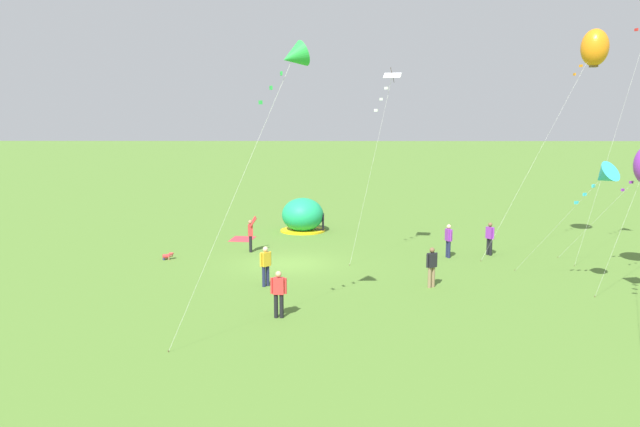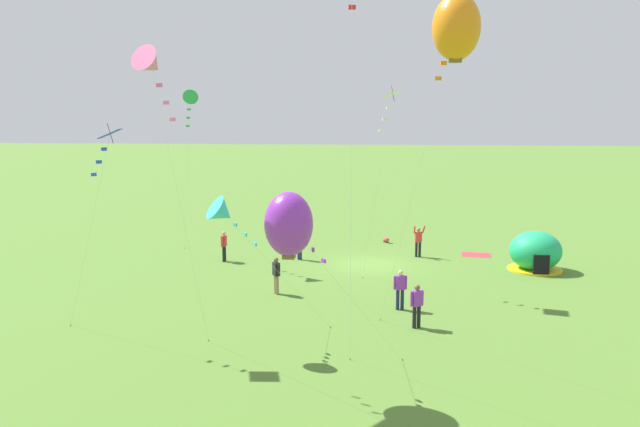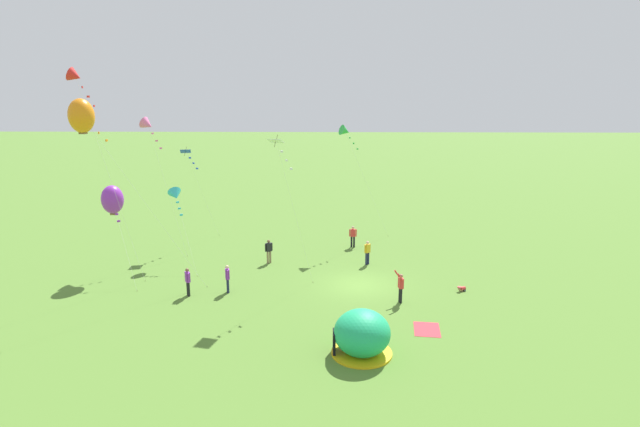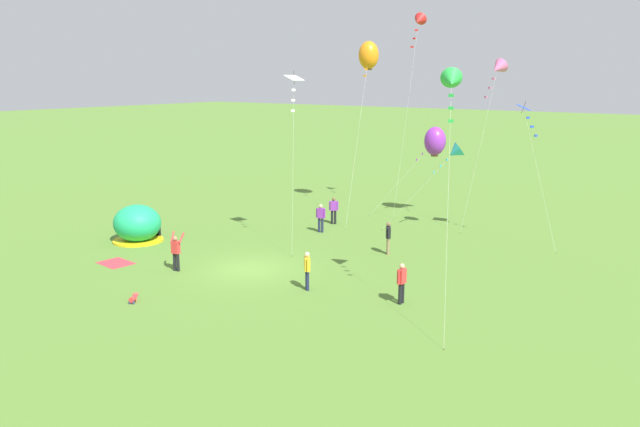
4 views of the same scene
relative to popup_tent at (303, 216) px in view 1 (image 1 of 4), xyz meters
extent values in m
plane|color=#517A2D|center=(8.72, -0.34, -1.00)|extent=(300.00, 300.00, 0.00)
ellipsoid|color=#1EAD6B|center=(0.00, -0.01, 0.05)|extent=(2.70, 2.60, 2.10)
cylinder|color=yellow|center=(0.00, -0.01, -0.95)|extent=(2.81, 2.81, 0.10)
cube|color=black|center=(-0.02, 1.27, -0.45)|extent=(0.80, 0.13, 1.10)
cube|color=#CC333D|center=(2.57, -3.47, -0.99)|extent=(1.84, 1.49, 0.01)
cylinder|color=red|center=(7.90, -6.60, -0.83)|extent=(0.33, 0.38, 0.22)
sphere|color=#9E7051|center=(7.79, -6.37, -0.80)|extent=(0.19, 0.19, 0.19)
cylinder|color=#D83F3F|center=(7.79, -6.37, -0.71)|extent=(0.24, 0.24, 0.06)
cylinder|color=#9E7051|center=(7.76, -6.53, -0.91)|extent=(0.07, 0.07, 0.17)
cylinder|color=#9E7051|center=(7.94, -6.45, -0.91)|extent=(0.07, 0.07, 0.17)
cylinder|color=navy|center=(7.87, -6.74, -0.93)|extent=(0.09, 0.09, 0.13)
cylinder|color=navy|center=(8.02, -6.68, -0.93)|extent=(0.09, 0.09, 0.13)
cylinder|color=black|center=(6.78, 10.00, -0.56)|extent=(0.15, 0.15, 0.88)
cylinder|color=black|center=(6.61, 9.90, -0.56)|extent=(0.15, 0.15, 0.88)
cube|color=purple|center=(6.69, 9.95, 0.18)|extent=(0.45, 0.40, 0.60)
sphere|color=brown|center=(6.69, 9.95, 0.61)|extent=(0.22, 0.22, 0.22)
cylinder|color=purple|center=(6.91, 10.08, 0.18)|extent=(0.09, 0.09, 0.58)
cylinder|color=purple|center=(6.48, 9.83, 0.18)|extent=(0.09, 0.09, 0.58)
cylinder|color=#1E2347|center=(7.38, 7.73, -0.56)|extent=(0.15, 0.15, 0.88)
cylinder|color=#1E2347|center=(7.19, 7.68, -0.56)|extent=(0.15, 0.15, 0.88)
cube|color=purple|center=(7.28, 7.70, 0.18)|extent=(0.43, 0.33, 0.60)
sphere|color=beige|center=(7.28, 7.70, 0.61)|extent=(0.22, 0.22, 0.22)
cylinder|color=purple|center=(7.53, 7.77, 0.18)|extent=(0.09, 0.09, 0.58)
cylinder|color=purple|center=(7.04, 7.64, 0.18)|extent=(0.09, 0.09, 0.58)
cylinder|color=black|center=(16.96, -0.31, -0.56)|extent=(0.15, 0.15, 0.88)
cylinder|color=black|center=(16.97, -0.11, -0.56)|extent=(0.15, 0.15, 0.88)
cube|color=red|center=(16.97, -0.21, 0.18)|extent=(0.26, 0.39, 0.60)
sphere|color=tan|center=(16.97, -0.21, 0.61)|extent=(0.22, 0.22, 0.22)
cylinder|color=red|center=(16.96, -0.46, 0.18)|extent=(0.09, 0.09, 0.58)
cylinder|color=red|center=(16.98, 0.04, 0.18)|extent=(0.09, 0.09, 0.58)
cylinder|color=#1E2347|center=(12.72, -1.01, -0.56)|extent=(0.15, 0.15, 0.88)
cylinder|color=#1E2347|center=(12.86, -1.16, -0.56)|extent=(0.15, 0.15, 0.88)
cube|color=gold|center=(12.79, -1.09, 0.18)|extent=(0.43, 0.44, 0.60)
sphere|color=beige|center=(12.79, -1.09, 0.61)|extent=(0.22, 0.22, 0.22)
cylinder|color=gold|center=(12.62, -0.90, 0.18)|extent=(0.09, 0.09, 0.58)
cylinder|color=gold|center=(12.96, -1.27, 0.18)|extent=(0.09, 0.09, 0.58)
cylinder|color=#8C7251|center=(12.95, 5.84, -0.56)|extent=(0.15, 0.15, 0.88)
cylinder|color=#8C7251|center=(12.84, 6.00, -0.56)|extent=(0.15, 0.15, 0.88)
cube|color=black|center=(12.90, 5.92, 0.18)|extent=(0.41, 0.45, 0.60)
sphere|color=brown|center=(12.90, 5.92, 0.61)|extent=(0.22, 0.22, 0.22)
cylinder|color=black|center=(13.03, 5.71, 0.18)|extent=(0.09, 0.09, 0.58)
cylinder|color=black|center=(12.76, 6.13, 0.18)|extent=(0.09, 0.09, 0.58)
cylinder|color=black|center=(5.94, -2.57, -0.56)|extent=(0.15, 0.15, 0.88)
cylinder|color=black|center=(6.13, -2.53, -0.56)|extent=(0.15, 0.15, 0.88)
cube|color=red|center=(6.03, -2.55, 0.18)|extent=(0.42, 0.31, 0.60)
sphere|color=#9E7051|center=(6.03, -2.55, 0.61)|extent=(0.22, 0.22, 0.22)
cylinder|color=red|center=(5.75, -2.45, 0.65)|extent=(0.21, 0.39, 0.50)
cylinder|color=red|center=(6.27, -2.36, 0.65)|extent=(0.10, 0.38, 0.50)
cylinder|color=silver|center=(8.98, 15.00, 5.39)|extent=(0.15, 3.10, 12.78)
cylinder|color=brown|center=(9.05, 13.46, -0.97)|extent=(0.03, 0.03, 0.06)
cube|color=red|center=(8.95, 15.62, 10.06)|extent=(0.21, 0.10, 0.12)
cylinder|color=silver|center=(7.07, 12.09, 4.29)|extent=(2.04, 5.81, 10.57)
cylinder|color=brown|center=(8.09, 9.19, -0.97)|extent=(0.03, 0.03, 0.06)
ellipsoid|color=orange|center=(6.05, 14.99, 9.57)|extent=(1.36, 1.36, 1.85)
cube|color=brown|center=(6.05, 14.99, 8.72)|extent=(0.34, 0.34, 0.24)
cube|color=orange|center=(6.20, 14.59, 9.08)|extent=(0.20, 0.17, 0.12)
cube|color=orange|center=(6.31, 14.25, 8.65)|extent=(0.21, 0.12, 0.12)
cube|color=orange|center=(6.43, 13.91, 8.23)|extent=(0.20, 0.07, 0.12)
cylinder|color=silver|center=(8.38, 3.64, 3.56)|extent=(1.36, 2.05, 9.11)
cylinder|color=brown|center=(9.06, 2.62, -0.97)|extent=(0.03, 0.03, 0.06)
cube|color=white|center=(7.71, 4.66, 8.11)|extent=(0.94, 0.96, 0.29)
cylinder|color=#332314|center=(7.71, 4.66, 8.12)|extent=(0.16, 0.23, 0.72)
cube|color=white|center=(7.91, 4.36, 7.49)|extent=(0.19, 0.17, 0.12)
cube|color=white|center=(8.08, 4.10, 6.96)|extent=(0.21, 0.14, 0.12)
cube|color=white|center=(8.24, 3.85, 6.44)|extent=(0.19, 0.17, 0.12)
cylinder|color=brown|center=(14.28, 12.23, -0.97)|extent=(0.03, 0.03, 0.06)
cylinder|color=silver|center=(19.39, -1.45, 3.51)|extent=(1.84, 3.82, 9.01)
cylinder|color=brown|center=(20.31, -3.36, -0.97)|extent=(0.03, 0.03, 0.06)
cone|color=green|center=(18.48, 0.45, 8.01)|extent=(1.16, 1.21, 1.02)
cube|color=green|center=(18.66, 0.08, 7.48)|extent=(0.21, 0.09, 0.12)
cube|color=green|center=(18.81, -0.24, 7.03)|extent=(0.21, 0.11, 0.12)
cube|color=green|center=(18.96, -0.55, 6.58)|extent=(0.21, 0.14, 0.12)
cylinder|color=silver|center=(9.01, 14.58, 1.51)|extent=(3.43, 2.57, 5.02)
cylinder|color=brown|center=(7.30, 13.30, -0.97)|extent=(0.03, 0.03, 0.06)
cube|color=purple|center=(10.37, 15.60, 3.57)|extent=(0.17, 0.19, 0.12)
cube|color=purple|center=(10.08, 15.38, 3.18)|extent=(0.12, 0.21, 0.12)
cube|color=purple|center=(9.78, 15.16, 2.80)|extent=(0.16, 0.20, 0.12)
cylinder|color=silver|center=(11.77, 11.45, 1.40)|extent=(3.56, 2.27, 4.81)
cylinder|color=brown|center=(10.00, 10.32, -0.97)|extent=(0.03, 0.03, 0.06)
cone|color=#33B7D1|center=(13.55, 12.58, 3.80)|extent=(1.46, 1.41, 1.18)
cube|color=#33B7D1|center=(13.18, 12.35, 3.35)|extent=(0.18, 0.19, 0.12)
cube|color=#33B7D1|center=(12.87, 12.15, 2.97)|extent=(0.16, 0.20, 0.12)
cube|color=#33B7D1|center=(12.55, 11.95, 2.59)|extent=(0.15, 0.20, 0.12)
camera|label=1|loc=(38.48, 1.50, 6.18)|focal=35.00mm
camera|label=2|loc=(7.94, 33.38, 7.08)|focal=35.00mm
camera|label=3|loc=(-20.99, 1.34, 10.45)|focal=28.00mm
camera|label=4|loc=(28.34, -21.99, 8.17)|focal=35.00mm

